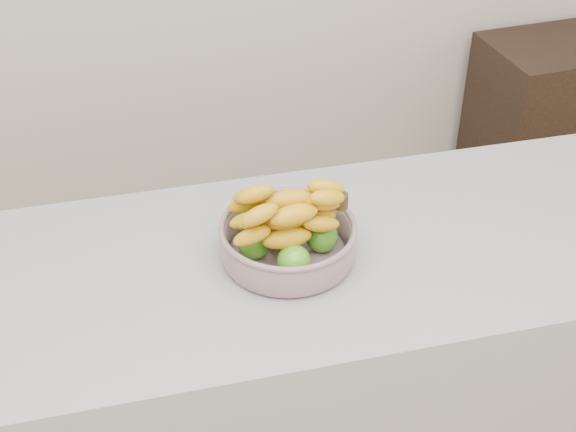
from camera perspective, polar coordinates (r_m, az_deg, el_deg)
The scene contains 4 objects.
room_shell at distance 0.49m, azimuth 12.91°, elevation 13.57°, with size 4.05×4.05×2.73m.
counter at distance 1.89m, azimuth -2.64°, elevation -14.03°, with size 2.00×0.60×0.90m, color #93949A.
cabinet at distance 3.02m, azimuth 17.31°, elevation 4.58°, with size 0.45×0.36×0.81m, color black.
fruit_bowl at distance 1.55m, azimuth -0.00°, elevation -1.44°, with size 0.27×0.27×0.16m.
Camera 1 is at (-0.21, -0.41, 1.89)m, focal length 50.00 mm.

